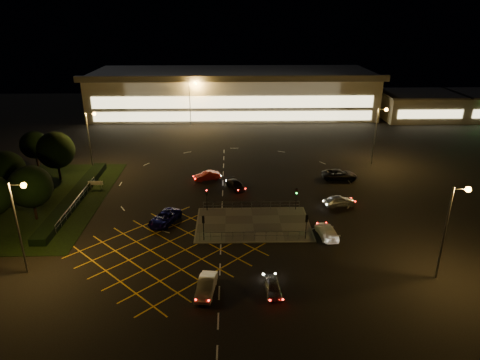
{
  "coord_description": "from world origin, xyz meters",
  "views": [
    {
      "loc": [
        -0.81,
        -50.17,
        25.4
      ],
      "look_at": [
        0.59,
        8.2,
        2.0
      ],
      "focal_mm": 32.0,
      "sensor_mm": 36.0,
      "label": 1
    }
  ],
  "objects_px": {
    "signal_ne": "(296,194)",
    "car_right_silver": "(339,201)",
    "car_near_silver": "(273,287)",
    "car_left_blue": "(165,218)",
    "car_queue_white": "(206,286)",
    "car_approach_white": "(327,231)",
    "car_east_grey": "(339,175)",
    "car_circ_red": "(207,176)",
    "signal_nw": "(207,195)",
    "car_far_dkgrey": "(236,185)",
    "signal_sw": "(203,223)",
    "signal_se": "(306,222)"
  },
  "relations": [
    {
      "from": "car_far_dkgrey",
      "to": "car_circ_red",
      "type": "height_order",
      "value": "car_circ_red"
    },
    {
      "from": "signal_nw",
      "to": "car_left_blue",
      "type": "relative_size",
      "value": 0.6
    },
    {
      "from": "car_right_silver",
      "to": "car_east_grey",
      "type": "bearing_deg",
      "value": -24.33
    },
    {
      "from": "signal_se",
      "to": "car_queue_white",
      "type": "distance_m",
      "value": 15.06
    },
    {
      "from": "car_queue_white",
      "to": "car_far_dkgrey",
      "type": "height_order",
      "value": "car_queue_white"
    },
    {
      "from": "car_queue_white",
      "to": "signal_sw",
      "type": "bearing_deg",
      "value": 101.89
    },
    {
      "from": "car_left_blue",
      "to": "car_near_silver",
      "type": "bearing_deg",
      "value": -27.25
    },
    {
      "from": "car_queue_white",
      "to": "signal_ne",
      "type": "bearing_deg",
      "value": 65.32
    },
    {
      "from": "signal_se",
      "to": "car_approach_white",
      "type": "bearing_deg",
      "value": -165.07
    },
    {
      "from": "car_queue_white",
      "to": "car_east_grey",
      "type": "xyz_separation_m",
      "value": [
        19.88,
        29.12,
        0.05
      ]
    },
    {
      "from": "car_circ_red",
      "to": "car_approach_white",
      "type": "bearing_deg",
      "value": 20.04
    },
    {
      "from": "car_far_dkgrey",
      "to": "signal_ne",
      "type": "bearing_deg",
      "value": -68.04
    },
    {
      "from": "car_left_blue",
      "to": "car_right_silver",
      "type": "relative_size",
      "value": 1.2
    },
    {
      "from": "signal_nw",
      "to": "car_right_silver",
      "type": "relative_size",
      "value": 0.72
    },
    {
      "from": "signal_se",
      "to": "car_circ_red",
      "type": "relative_size",
      "value": 0.74
    },
    {
      "from": "signal_ne",
      "to": "car_far_dkgrey",
      "type": "relative_size",
      "value": 0.73
    },
    {
      "from": "car_queue_white",
      "to": "car_approach_white",
      "type": "xyz_separation_m",
      "value": [
        13.91,
        10.62,
        -0.03
      ]
    },
    {
      "from": "signal_sw",
      "to": "signal_se",
      "type": "xyz_separation_m",
      "value": [
        12.0,
        0.0,
        0.0
      ]
    },
    {
      "from": "signal_ne",
      "to": "car_left_blue",
      "type": "bearing_deg",
      "value": -168.99
    },
    {
      "from": "car_near_silver",
      "to": "car_right_silver",
      "type": "bearing_deg",
      "value": 56.4
    },
    {
      "from": "car_near_silver",
      "to": "car_east_grey",
      "type": "distance_m",
      "value": 32.21
    },
    {
      "from": "signal_nw",
      "to": "car_far_dkgrey",
      "type": "xyz_separation_m",
      "value": [
        3.98,
        7.63,
        -1.74
      ]
    },
    {
      "from": "signal_sw",
      "to": "signal_se",
      "type": "bearing_deg",
      "value": -180.0
    },
    {
      "from": "car_left_blue",
      "to": "car_queue_white",
      "type": "bearing_deg",
      "value": -45.03
    },
    {
      "from": "signal_se",
      "to": "car_approach_white",
      "type": "xyz_separation_m",
      "value": [
        2.68,
        0.72,
        -1.67
      ]
    },
    {
      "from": "signal_sw",
      "to": "car_east_grey",
      "type": "distance_m",
      "value": 28.26
    },
    {
      "from": "car_queue_white",
      "to": "car_east_grey",
      "type": "relative_size",
      "value": 0.79
    },
    {
      "from": "car_queue_white",
      "to": "car_left_blue",
      "type": "xyz_separation_m",
      "value": [
        -5.98,
        14.55,
        0.01
      ]
    },
    {
      "from": "signal_sw",
      "to": "car_near_silver",
      "type": "bearing_deg",
      "value": 125.51
    },
    {
      "from": "car_far_dkgrey",
      "to": "car_circ_red",
      "type": "relative_size",
      "value": 1.01
    },
    {
      "from": "car_far_dkgrey",
      "to": "car_approach_white",
      "type": "distance_m",
      "value": 18.34
    },
    {
      "from": "signal_sw",
      "to": "car_far_dkgrey",
      "type": "relative_size",
      "value": 0.73
    },
    {
      "from": "signal_ne",
      "to": "car_near_silver",
      "type": "xyz_separation_m",
      "value": [
        -4.85,
        -18.01,
        -1.75
      ]
    },
    {
      "from": "car_left_blue",
      "to": "car_right_silver",
      "type": "bearing_deg",
      "value": 33.84
    },
    {
      "from": "signal_se",
      "to": "car_far_dkgrey",
      "type": "distance_m",
      "value": 17.64
    },
    {
      "from": "car_queue_white",
      "to": "car_far_dkgrey",
      "type": "relative_size",
      "value": 1.03
    },
    {
      "from": "signal_sw",
      "to": "car_east_grey",
      "type": "xyz_separation_m",
      "value": [
        20.66,
        19.21,
        -1.59
      ]
    },
    {
      "from": "car_near_silver",
      "to": "car_east_grey",
      "type": "height_order",
      "value": "car_east_grey"
    },
    {
      "from": "car_circ_red",
      "to": "car_far_dkgrey",
      "type": "bearing_deg",
      "value": 31.51
    },
    {
      "from": "signal_se",
      "to": "signal_nw",
      "type": "height_order",
      "value": "same"
    },
    {
      "from": "signal_se",
      "to": "signal_ne",
      "type": "xyz_separation_m",
      "value": [
        0.0,
        7.99,
        0.0
      ]
    },
    {
      "from": "car_queue_white",
      "to": "car_right_silver",
      "type": "xyz_separation_m",
      "value": [
        17.45,
        19.19,
        0.02
      ]
    },
    {
      "from": "car_queue_white",
      "to": "car_circ_red",
      "type": "height_order",
      "value": "car_queue_white"
    },
    {
      "from": "car_near_silver",
      "to": "signal_sw",
      "type": "bearing_deg",
      "value": 121.75
    },
    {
      "from": "car_near_silver",
      "to": "car_east_grey",
      "type": "bearing_deg",
      "value": 61.45
    },
    {
      "from": "car_near_silver",
      "to": "car_right_silver",
      "type": "relative_size",
      "value": 0.82
    },
    {
      "from": "car_near_silver",
      "to": "car_queue_white",
      "type": "bearing_deg",
      "value": 175.19
    },
    {
      "from": "car_far_dkgrey",
      "to": "signal_nw",
      "type": "bearing_deg",
      "value": -142.02
    },
    {
      "from": "signal_ne",
      "to": "car_right_silver",
      "type": "height_order",
      "value": "signal_ne"
    },
    {
      "from": "car_right_silver",
      "to": "signal_ne",
      "type": "bearing_deg",
      "value": 91.19
    }
  ]
}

